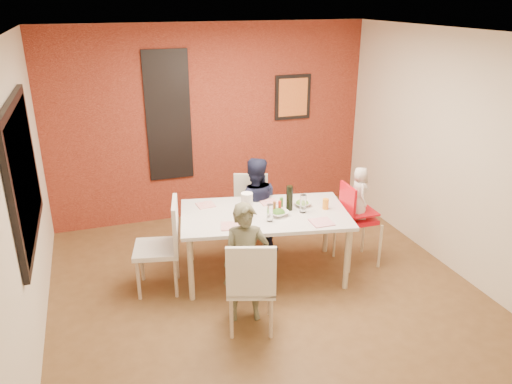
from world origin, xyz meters
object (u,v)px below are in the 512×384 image
object	(u,v)px
chair_left	(165,241)
toddler	(359,193)
paper_towel_roll	(247,206)
high_chair	(355,216)
chair_far	(251,207)
child_near	(246,263)
dining_table	(265,218)
chair_near	(251,282)
wine_bottle	(290,198)
child_far	(254,207)

from	to	relation	value
chair_left	toddler	world-z (taller)	toddler
chair_left	paper_towel_roll	bearing A→B (deg)	94.87
toddler	high_chair	bearing A→B (deg)	102.77
high_chair	paper_towel_roll	bearing A→B (deg)	88.58
chair_left	paper_towel_roll	distance (m)	0.96
chair_far	child_near	xyz separation A→B (m)	(-0.53, -1.48, 0.09)
dining_table	toddler	xyz separation A→B (m)	(1.12, -0.10, 0.20)
chair_near	child_near	bearing A→B (deg)	-78.48
chair_near	chair_left	xyz separation A→B (m)	(-0.63, 1.03, 0.03)
toddler	wine_bottle	bearing A→B (deg)	96.98
chair_left	wine_bottle	world-z (taller)	wine_bottle
toddler	paper_towel_roll	size ratio (longest dim) A/B	2.14
high_chair	child_far	world-z (taller)	child_far
dining_table	wine_bottle	distance (m)	0.36
high_chair	toddler	bearing A→B (deg)	-90.24
high_chair	child_far	bearing A→B (deg)	60.13
high_chair	child_near	size ratio (longest dim) A/B	0.83
child_far	chair_left	bearing A→B (deg)	35.12
child_near	toddler	world-z (taller)	child_near
child_near	toddler	xyz separation A→B (m)	(1.57, 0.64, 0.29)
child_near	child_far	bearing A→B (deg)	80.52
dining_table	child_near	bearing A→B (deg)	-121.49
child_far	paper_towel_roll	distance (m)	0.69
wine_bottle	paper_towel_roll	distance (m)	0.52
paper_towel_roll	high_chair	bearing A→B (deg)	-1.75
chair_near	toddler	distance (m)	1.86
dining_table	wine_bottle	xyz separation A→B (m)	(0.29, -0.01, 0.21)
chair_far	chair_left	world-z (taller)	chair_left
dining_table	paper_towel_roll	world-z (taller)	paper_towel_roll
dining_table	high_chair	world-z (taller)	high_chair
wine_bottle	chair_left	bearing A→B (deg)	177.67
chair_near	toddler	size ratio (longest dim) A/B	1.59
child_near	chair_far	bearing A→B (deg)	82.81
chair_far	wine_bottle	size ratio (longest dim) A/B	3.25
toddler	wine_bottle	world-z (taller)	toddler
child_near	wine_bottle	world-z (taller)	child_near
chair_far	child_far	xyz separation A→B (m)	(-0.03, -0.24, 0.11)
chair_left	high_chair	bearing A→B (deg)	98.00
chair_near	wine_bottle	xyz separation A→B (m)	(0.77, 0.97, 0.37)
toddler	dining_table	bearing A→B (deg)	98.13
chair_far	wine_bottle	world-z (taller)	wine_bottle
child_near	dining_table	bearing A→B (deg)	70.96
dining_table	child_far	size ratio (longest dim) A/B	1.60
chair_near	child_near	size ratio (longest dim) A/B	0.79
chair_far	child_near	world-z (taller)	child_near
chair_far	child_near	bearing A→B (deg)	-89.89
chair_left	toddler	distance (m)	2.26
chair_left	toddler	size ratio (longest dim) A/B	1.67
dining_table	child_near	distance (m)	0.87
dining_table	chair_left	world-z (taller)	chair_left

